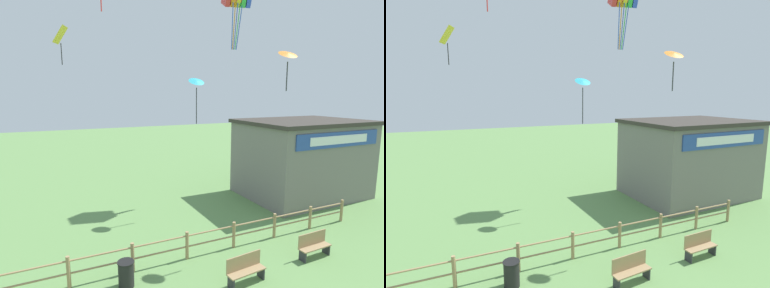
# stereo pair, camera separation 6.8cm
# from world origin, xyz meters

# --- Properties ---
(wooden_fence) EXTENTS (16.15, 0.14, 1.19)m
(wooden_fence) POSITION_xyz_m (0.00, 7.72, 0.68)
(wooden_fence) COLOR #9E7F56
(wooden_fence) RESTS_ON ground_plane
(seaside_building) EXTENTS (8.03, 5.91, 5.13)m
(seaside_building) POSITION_xyz_m (9.26, 12.08, 2.58)
(seaside_building) COLOR slate
(seaside_building) RESTS_ON ground_plane
(park_bench_near_fence) EXTENTS (1.56, 0.52, 1.05)m
(park_bench_near_fence) POSITION_xyz_m (0.14, 5.38, 0.54)
(park_bench_near_fence) COLOR #9E7F56
(park_bench_near_fence) RESTS_ON ground_plane
(park_bench_by_building) EXTENTS (1.55, 0.44, 1.05)m
(park_bench_by_building) POSITION_xyz_m (3.78, 5.65, 0.54)
(park_bench_by_building) COLOR #9E7F56
(park_bench_by_building) RESTS_ON ground_plane
(trash_bin) EXTENTS (0.60, 0.60, 0.97)m
(trash_bin) POSITION_xyz_m (-3.86, 6.93, 0.49)
(trash_bin) COLOR black
(trash_bin) RESTS_ON ground_plane
(kite_orange_delta) EXTENTS (0.93, 0.87, 1.77)m
(kite_orange_delta) POSITION_xyz_m (3.34, 7.28, 8.42)
(kite_orange_delta) COLOR orange
(kite_cyan_delta) EXTENTS (0.91, 0.84, 2.60)m
(kite_cyan_delta) POSITION_xyz_m (1.46, 12.32, 7.41)
(kite_cyan_delta) COLOR #2DB2C6
(kite_yellow_diamond) EXTENTS (0.93, 1.03, 2.20)m
(kite_yellow_diamond) POSITION_xyz_m (-5.18, 16.89, 10.09)
(kite_yellow_diamond) COLOR yellow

